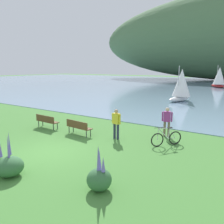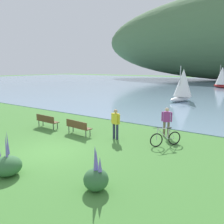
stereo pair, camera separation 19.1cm
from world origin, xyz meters
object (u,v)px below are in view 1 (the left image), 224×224
(park_bench_near_camera, at_px, (78,126))
(sailboat_mid_bay, at_px, (219,77))
(bicycle_leaning_near_bench, at_px, (166,138))
(person_on_the_grass, at_px, (116,122))
(park_bench_further_along, at_px, (47,120))
(sailboat_nearest_to_shore, at_px, (181,85))
(person_at_shoreline, at_px, (167,120))

(park_bench_near_camera, relative_size, sailboat_mid_bay, 0.41)
(bicycle_leaning_near_bench, distance_m, sailboat_mid_bay, 38.92)
(bicycle_leaning_near_bench, relative_size, person_on_the_grass, 0.84)
(park_bench_further_along, relative_size, sailboat_nearest_to_shore, 0.44)
(park_bench_further_along, bearing_deg, sailboat_mid_bay, 84.40)
(bicycle_leaning_near_bench, bearing_deg, park_bench_further_along, -172.28)
(sailboat_nearest_to_shore, distance_m, sailboat_mid_bay, 22.77)
(park_bench_further_along, height_order, person_on_the_grass, person_on_the_grass)
(sailboat_nearest_to_shore, bearing_deg, person_at_shoreline, -75.43)
(park_bench_near_camera, xyz_separation_m, bicycle_leaning_near_bench, (5.09, 1.05, -0.12))
(sailboat_mid_bay, bearing_deg, sailboat_nearest_to_shore, -90.82)
(park_bench_further_along, relative_size, sailboat_mid_bay, 0.41)
(person_on_the_grass, height_order, sailboat_nearest_to_shore, sailboat_nearest_to_shore)
(person_on_the_grass, distance_m, sailboat_nearest_to_shore, 16.50)
(park_bench_near_camera, distance_m, person_at_shoreline, 5.24)
(sailboat_mid_bay, bearing_deg, bicycle_leaning_near_bench, -84.12)
(sailboat_mid_bay, bearing_deg, park_bench_near_camera, -91.59)
(person_on_the_grass, xyz_separation_m, sailboat_nearest_to_shore, (-1.55, 16.39, 1.01))
(sailboat_mid_bay, bearing_deg, person_at_shoreline, -84.77)
(sailboat_nearest_to_shore, bearing_deg, bicycle_leaning_near_bench, -74.84)
(park_bench_further_along, distance_m, bicycle_leaning_near_bench, 7.95)
(bicycle_leaning_near_bench, xyz_separation_m, sailboat_mid_bay, (-3.98, 38.68, 1.73))
(person_on_the_grass, bearing_deg, park_bench_near_camera, -166.46)
(park_bench_near_camera, distance_m, sailboat_nearest_to_shore, 17.04)
(bicycle_leaning_near_bench, bearing_deg, sailboat_mid_bay, 95.88)
(person_at_shoreline, relative_size, sailboat_mid_bay, 0.39)
(park_bench_further_along, bearing_deg, park_bench_near_camera, 0.44)
(park_bench_near_camera, bearing_deg, person_at_shoreline, 30.50)
(park_bench_near_camera, distance_m, person_on_the_grass, 2.44)
(bicycle_leaning_near_bench, height_order, person_on_the_grass, person_on_the_grass)
(person_at_shoreline, distance_m, person_on_the_grass, 3.01)
(park_bench_further_along, distance_m, sailboat_mid_bay, 39.97)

